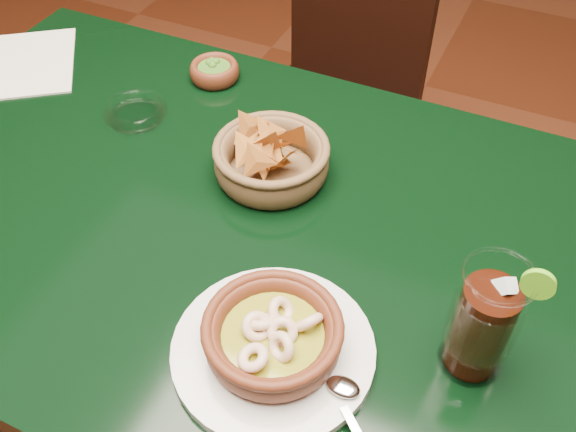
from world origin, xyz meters
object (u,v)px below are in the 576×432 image
at_px(dining_table, 215,250).
at_px(dining_chair, 333,98).
at_px(shrimp_plate, 273,339).
at_px(cola_drink, 483,322).
at_px(chip_basket, 271,159).

height_order(dining_table, dining_chair, dining_chair).
relative_size(shrimp_plate, cola_drink, 1.67).
height_order(dining_table, shrimp_plate, shrimp_plate).
bearing_deg(shrimp_plate, cola_drink, 22.48).
height_order(dining_chair, shrimp_plate, dining_chair).
xyz_separation_m(dining_chair, chip_basket, (0.12, -0.60, 0.31)).
bearing_deg(cola_drink, dining_table, 166.93).
distance_m(dining_chair, chip_basket, 0.69).
bearing_deg(chip_basket, dining_table, -117.03).
bearing_deg(dining_table, shrimp_plate, -43.56).
height_order(dining_chair, cola_drink, cola_drink).
bearing_deg(dining_table, chip_basket, 62.97).
xyz_separation_m(dining_table, chip_basket, (0.05, 0.10, 0.13)).
relative_size(chip_basket, cola_drink, 1.13).
relative_size(dining_chair, shrimp_plate, 2.72).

